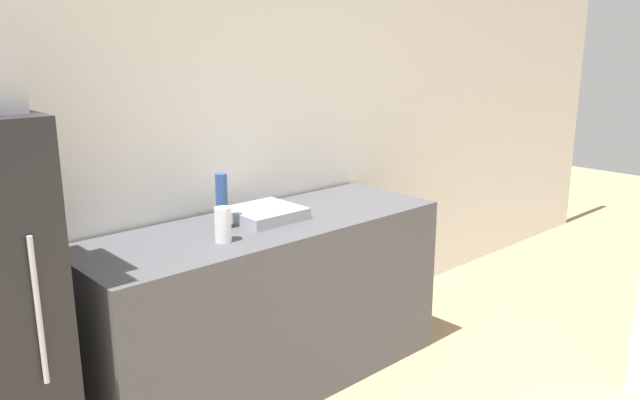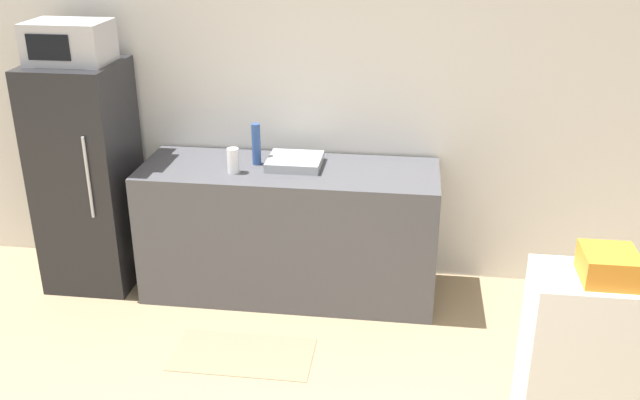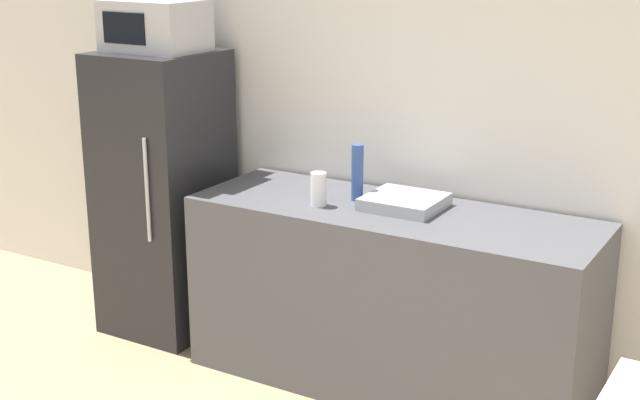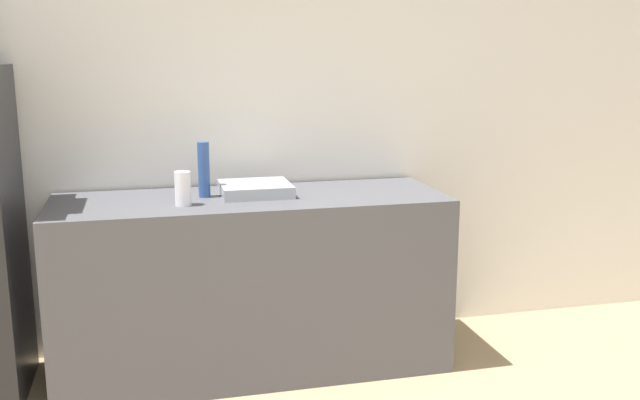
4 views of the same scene
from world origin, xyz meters
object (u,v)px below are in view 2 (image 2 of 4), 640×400
refrigerator (88,176)px  bottle_short (233,161)px  basket (609,266)px  microwave (69,42)px  bottle_tall (256,144)px

refrigerator → bottle_short: 1.10m
refrigerator → bottle_short: refrigerator is taller
basket → refrigerator: bearing=153.1°
refrigerator → bottle_short: size_ratio=9.58×
microwave → refrigerator: bearing=70.5°
refrigerator → microwave: microwave is taller
microwave → bottle_tall: (1.19, 0.07, -0.66)m
bottle_tall → bottle_short: size_ratio=1.71×
bottle_tall → bottle_short: 0.22m
basket → bottle_short: bearing=144.0°
refrigerator → bottle_short: bearing=-6.0°
refrigerator → bottle_tall: bearing=3.2°
refrigerator → basket: size_ratio=6.63×
microwave → bottle_short: microwave is taller
bottle_tall → bottle_short: bottle_tall is taller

